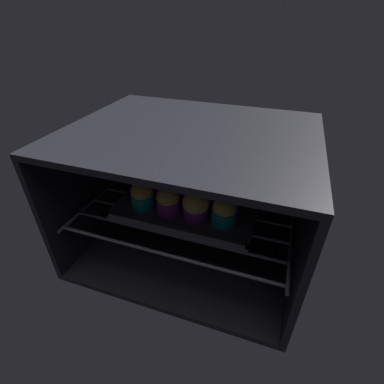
{
  "coord_description": "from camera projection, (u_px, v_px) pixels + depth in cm",
  "views": [
    {
      "loc": [
        20.84,
        -36.77,
        59.57
      ],
      "look_at": [
        0.0,
        23.24,
        17.47
      ],
      "focal_mm": 26.16,
      "sensor_mm": 36.0,
      "label": 1
    }
  ],
  "objects": [
    {
      "name": "muffin_row0_col3",
      "position": [
        225.0,
        211.0,
        0.67
      ],
      "size": [
        6.18,
        6.18,
        7.7
      ],
      "color": "#0C8C84",
      "rests_on": "baking_tray"
    },
    {
      "name": "muffin_row0_col2",
      "position": [
        196.0,
        205.0,
        0.69
      ],
      "size": [
        6.64,
        6.64,
        8.26
      ],
      "color": "#7A238C",
      "rests_on": "baking_tray"
    },
    {
      "name": "baking_tray",
      "position": [
        192.0,
        200.0,
        0.78
      ],
      "size": [
        36.16,
        28.97,
        2.2
      ],
      "color": "#4C4C51",
      "rests_on": "oven_rack"
    },
    {
      "name": "muffin_row2_col1",
      "position": [
        189.0,
        174.0,
        0.82
      ],
      "size": [
        6.18,
        6.18,
        7.68
      ],
      "color": "red",
      "rests_on": "baking_tray"
    },
    {
      "name": "muffin_row2_col0",
      "position": [
        166.0,
        169.0,
        0.84
      ],
      "size": [
        6.64,
        6.64,
        8.25
      ],
      "color": "silver",
      "rests_on": "baking_tray"
    },
    {
      "name": "muffin_row0_col0",
      "position": [
        142.0,
        195.0,
        0.73
      ],
      "size": [
        6.18,
        6.18,
        7.68
      ],
      "color": "#0C8C84",
      "rests_on": "baking_tray"
    },
    {
      "name": "muffin_row1_col3",
      "position": [
        231.0,
        196.0,
        0.73
      ],
      "size": [
        6.19,
        6.19,
        7.41
      ],
      "color": "#1928B7",
      "rests_on": "baking_tray"
    },
    {
      "name": "muffin_row2_col2",
      "position": [
        211.0,
        177.0,
        0.8
      ],
      "size": [
        6.18,
        6.18,
        7.56
      ],
      "color": "#1928B7",
      "rests_on": "baking_tray"
    },
    {
      "name": "oven_rack",
      "position": [
        191.0,
        206.0,
        0.77
      ],
      "size": [
        54.8,
        42.0,
        0.8
      ],
      "color": "#51515B",
      "rests_on": "oven_cavity"
    },
    {
      "name": "muffin_row0_col1",
      "position": [
        168.0,
        200.0,
        0.71
      ],
      "size": [
        6.18,
        6.18,
        7.59
      ],
      "color": "#7A238C",
      "rests_on": "baking_tray"
    },
    {
      "name": "muffin_row1_col1",
      "position": [
        179.0,
        185.0,
        0.76
      ],
      "size": [
        6.48,
        6.48,
        8.14
      ],
      "color": "#1928B7",
      "rests_on": "baking_tray"
    },
    {
      "name": "muffin_row1_col0",
      "position": [
        156.0,
        181.0,
        0.78
      ],
      "size": [
        6.29,
        6.29,
        7.98
      ],
      "color": "#1928B7",
      "rests_on": "baking_tray"
    },
    {
      "name": "muffin_row1_col2",
      "position": [
        204.0,
        189.0,
        0.75
      ],
      "size": [
        6.44,
        6.44,
        7.91
      ],
      "color": "silver",
      "rests_on": "baking_tray"
    },
    {
      "name": "oven_cavity",
      "position": [
        195.0,
        188.0,
        0.79
      ],
      "size": [
        59.0,
        47.0,
        37.0
      ],
      "color": "black",
      "rests_on": "ground"
    },
    {
      "name": "muffin_row2_col3",
      "position": [
        238.0,
        181.0,
        0.78
      ],
      "size": [
        6.78,
        6.78,
        7.86
      ],
      "color": "#7A238C",
      "rests_on": "baking_tray"
    }
  ]
}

